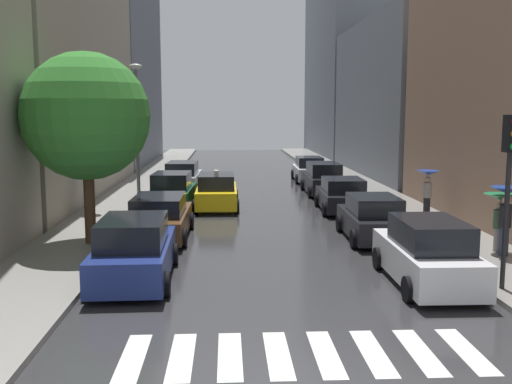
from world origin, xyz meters
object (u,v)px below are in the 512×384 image
parked_car_right_third (342,196)px  parked_car_right_fifth (309,170)px  pedestrian_far_side (428,184)px  traffic_light_right_corner (510,163)px  parked_car_right_nearest (427,254)px  parked_car_left_third (172,193)px  parked_car_right_fourth (323,179)px  parked_car_left_nearest (134,251)px  pedestrian_foreground (91,183)px  parked_car_left_second (160,218)px  pedestrian_by_kerb (506,207)px  pedestrian_near_tree (500,209)px  street_tree_left (86,117)px  parked_car_right_second (373,219)px  taxi_midroad (217,192)px  lamp_post_left (137,124)px  parked_car_left_fourth (183,177)px

parked_car_right_third → parked_car_right_fifth: bearing=1.2°
pedestrian_far_side → traffic_light_right_corner: size_ratio=0.45×
parked_car_right_nearest → parked_car_right_third: size_ratio=1.07×
parked_car_left_third → pedestrian_far_side: size_ratio=2.18×
parked_car_left_third → parked_car_right_fourth: (7.80, 5.00, -0.00)m
parked_car_left_nearest → pedestrian_foreground: 10.36m
parked_car_left_third → traffic_light_right_corner: (9.35, -12.93, 2.47)m
parked_car_left_second → pedestrian_by_kerb: bearing=-107.8°
pedestrian_near_tree → pedestrian_far_side: 6.21m
parked_car_right_fourth → street_tree_left: size_ratio=0.76×
parked_car_right_fourth → street_tree_left: street_tree_left is taller
parked_car_right_second → pedestrian_foreground: pedestrian_foreground is taller
taxi_midroad → pedestrian_by_kerb: (8.95, -10.18, 0.88)m
parked_car_left_third → pedestrian_foreground: pedestrian_foreground is taller
lamp_post_left → street_tree_left: bearing=-92.9°
traffic_light_right_corner → street_tree_left: bearing=153.5°
parked_car_left_nearest → parked_car_left_second: size_ratio=0.97×
parked_car_left_fourth → pedestrian_far_side: (10.88, -9.39, 0.74)m
lamp_post_left → parked_car_left_nearest: bearing=-82.1°
parked_car_left_fourth → pedestrian_near_tree: size_ratio=2.62×
parked_car_right_third → pedestrian_foreground: pedestrian_foreground is taller
pedestrian_by_kerb → parked_car_right_fourth: bearing=14.0°
pedestrian_far_side → traffic_light_right_corner: 10.26m
street_tree_left → traffic_light_right_corner: (11.41, -5.68, -1.07)m
pedestrian_foreground → traffic_light_right_corner: (12.69, -11.43, 1.80)m
parked_car_right_second → taxi_midroad: bearing=39.2°
parked_car_left_nearest → parked_car_left_fourth: 17.73m
taxi_midroad → pedestrian_foreground: pedestrian_foreground is taller
parked_car_left_fourth → pedestrian_far_side: 14.39m
parked_car_left_second → parked_car_left_third: size_ratio=1.13×
pedestrian_foreground → lamp_post_left: lamp_post_left is taller
parked_car_left_nearest → parked_car_right_second: parked_car_left_nearest is taller
parked_car_left_third → pedestrian_by_kerb: pedestrian_by_kerb is taller
street_tree_left → parked_car_right_third: bearing=33.9°
pedestrian_near_tree → pedestrian_by_kerb: 0.51m
parked_car_left_third → parked_car_right_second: bearing=-128.3°
parked_car_right_third → pedestrian_far_side: (3.12, -2.27, 0.81)m
pedestrian_by_kerb → street_tree_left: (-13.03, 2.37, 2.71)m
parked_car_left_fourth → street_tree_left: 14.31m
pedestrian_foreground → lamp_post_left: bearing=74.8°
parked_car_left_nearest → parked_car_right_fourth: parked_car_right_fourth is taller
lamp_post_left → traffic_light_right_corner: bearing=-51.3°
parked_car_left_third → parked_car_left_fourth: 6.46m
parked_car_left_third → parked_car_left_fourth: size_ratio=0.88×
parked_car_left_second → parked_car_left_third: 5.94m
parked_car_right_fourth → pedestrian_near_tree: bearing=-167.0°
parked_car_left_nearest → parked_car_left_second: parked_car_left_nearest is taller
parked_car_left_second → parked_car_right_fifth: bearing=-24.0°
parked_car_left_third → taxi_midroad: taxi_midroad is taller
parked_car_left_second → traffic_light_right_corner: (9.26, -6.99, 2.55)m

